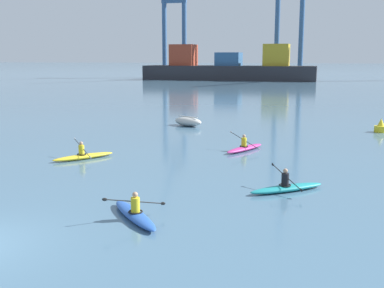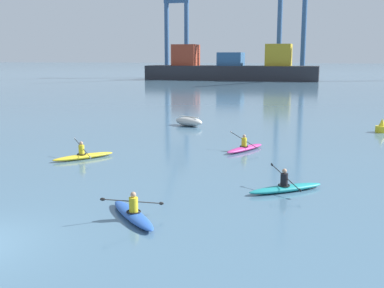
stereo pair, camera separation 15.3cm
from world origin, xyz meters
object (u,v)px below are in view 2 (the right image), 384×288
object	(u,v)px
kayak_yellow	(83,156)
kayak_magenta	(245,148)
gantry_crane_west	(176,15)
kayak_teal	(286,187)
channel_buoy	(382,127)
kayak_blue	(133,214)
container_barge	(231,68)
capsized_dinghy	(189,121)

from	to	relation	value
kayak_yellow	kayak_magenta	world-z (taller)	kayak_magenta
gantry_crane_west	kayak_teal	bearing A→B (deg)	-69.74
gantry_crane_west	kayak_yellow	world-z (taller)	gantry_crane_west
gantry_crane_west	channel_buoy	distance (m)	93.64
kayak_blue	container_barge	bearing A→B (deg)	99.46
container_barge	kayak_magenta	world-z (taller)	container_barge
container_barge	kayak_yellow	xyz separation A→B (m)	(9.55, -86.89, -2.55)
kayak_yellow	container_barge	bearing A→B (deg)	96.27
channel_buoy	kayak_yellow	distance (m)	21.43
kayak_magenta	gantry_crane_west	bearing A→B (deg)	110.20
kayak_magenta	kayak_blue	distance (m)	12.70
container_barge	kayak_yellow	world-z (taller)	container_barge
gantry_crane_west	capsized_dinghy	size ratio (longest dim) A/B	11.56
capsized_dinghy	kayak_blue	xyz separation A→B (m)	(4.28, -21.23, -0.18)
kayak_blue	capsized_dinghy	bearing A→B (deg)	101.40
kayak_magenta	kayak_blue	xyz separation A→B (m)	(-1.64, -12.60, 0.00)
kayak_yellow	kayak_blue	distance (m)	10.16
channel_buoy	kayak_teal	bearing A→B (deg)	-107.07
kayak_yellow	capsized_dinghy	bearing A→B (deg)	81.52
capsized_dinghy	kayak_blue	size ratio (longest dim) A/B	0.98
capsized_dinghy	kayak_teal	xyz separation A→B (m)	(8.94, -16.52, -0.18)
gantry_crane_west	kayak_teal	xyz separation A→B (m)	(36.74, -99.55, -15.56)
gantry_crane_west	channel_buoy	xyz separation A→B (m)	(42.06, -82.24, -15.37)
gantry_crane_west	kayak_magenta	xyz separation A→B (m)	(33.73, -91.66, -15.56)
kayak_teal	kayak_blue	bearing A→B (deg)	-134.71
kayak_blue	channel_buoy	bearing A→B (deg)	65.62
gantry_crane_west	kayak_teal	size ratio (longest dim) A/B	10.78
kayak_yellow	kayak_blue	xyz separation A→B (m)	(6.25, -8.00, 0.00)
kayak_yellow	kayak_teal	size ratio (longest dim) A/B	1.01
kayak_teal	kayak_magenta	xyz separation A→B (m)	(-3.02, 7.89, 0.00)
kayak_magenta	container_barge	bearing A→B (deg)	101.97
capsized_dinghy	channel_buoy	xyz separation A→B (m)	(14.25, 0.78, 0.01)
kayak_teal	capsized_dinghy	bearing A→B (deg)	118.42
channel_buoy	kayak_teal	xyz separation A→B (m)	(-5.31, -17.30, -0.19)
container_barge	kayak_yellow	size ratio (longest dim) A/B	12.99
container_barge	kayak_blue	world-z (taller)	container_barge
capsized_dinghy	kayak_yellow	bearing A→B (deg)	-98.48
kayak_yellow	kayak_blue	bearing A→B (deg)	-52.00
kayak_teal	kayak_yellow	bearing A→B (deg)	163.17
kayak_teal	kayak_magenta	world-z (taller)	kayak_magenta
kayak_yellow	kayak_teal	xyz separation A→B (m)	(10.91, -3.30, 0.00)
capsized_dinghy	kayak_yellow	xyz separation A→B (m)	(-1.97, -13.22, -0.18)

